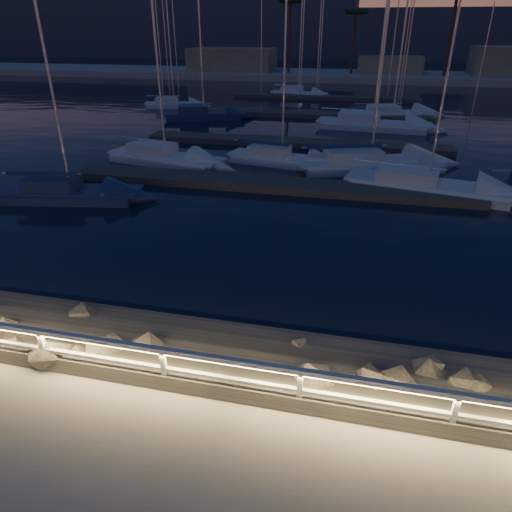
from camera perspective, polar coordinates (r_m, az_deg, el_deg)
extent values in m
plane|color=#AEA89D|center=(11.21, -16.04, -14.56)|extent=(400.00, 400.00, 0.00)
cube|color=#AEA89D|center=(9.88, -23.20, -23.93)|extent=(240.00, 5.00, 0.20)
cube|color=slate|center=(12.40, -12.64, -11.28)|extent=(240.00, 3.45, 1.29)
plane|color=black|center=(87.64, 10.51, 21.30)|extent=(320.00, 320.00, 0.00)
plane|color=black|center=(12.02, -15.28, -18.88)|extent=(400.00, 400.00, 0.00)
cube|color=white|center=(11.90, -25.01, -10.51)|extent=(0.11, 0.11, 1.00)
cube|color=white|center=(10.50, -11.43, -13.62)|extent=(0.11, 0.11, 1.00)
cube|color=white|center=(9.85, 5.47, -16.37)|extent=(0.11, 0.11, 1.00)
cube|color=white|center=(10.08, 23.48, -17.78)|extent=(0.11, 0.11, 1.00)
cube|color=white|center=(10.59, -16.72, -10.47)|extent=(44.00, 0.12, 0.12)
cube|color=white|center=(10.89, -16.37, -12.57)|extent=(44.00, 0.09, 0.09)
cube|color=#EEC66B|center=(10.63, -16.72, -10.88)|extent=(44.00, 0.04, 0.03)
sphere|color=slate|center=(12.81, -5.12, -10.00)|extent=(1.09, 1.09, 1.09)
cube|color=#544C46|center=(24.83, 1.36, 8.95)|extent=(22.00, 2.00, 0.40)
cube|color=#544C46|center=(34.35, 4.85, 13.92)|extent=(22.00, 2.00, 0.40)
cube|color=#544C46|center=(46.04, 7.18, 17.11)|extent=(22.00, 2.00, 0.40)
cube|color=#544C46|center=(57.86, 8.60, 18.98)|extent=(22.00, 2.00, 0.40)
cube|color=#AEA89D|center=(81.64, 10.26, 21.23)|extent=(160.00, 14.00, 1.20)
cube|color=gray|center=(84.45, -2.95, 23.12)|extent=(14.00, 8.00, 4.00)
cube|color=gray|center=(82.44, 16.36, 21.74)|extent=(10.00, 6.00, 3.00)
cube|color=gray|center=(83.58, 28.14, 20.44)|extent=(8.00, 7.00, 4.60)
cylinder|color=#513926|center=(80.19, 4.21, 25.64)|extent=(0.44, 0.44, 10.50)
cylinder|color=#513926|center=(80.24, 12.09, 24.65)|extent=(0.44, 0.44, 9.00)
cylinder|color=#513926|center=(79.97, 23.16, 24.16)|extent=(0.44, 0.44, 11.50)
cube|color=#333B50|center=(137.28, 12.09, 24.97)|extent=(220.00, 30.00, 14.00)
cube|color=#333B50|center=(160.77, -12.04, 25.88)|extent=(120.00, 25.00, 18.00)
cube|color=navy|center=(24.87, -21.99, 6.89)|extent=(6.62, 3.17, 0.54)
cube|color=navy|center=(24.77, -22.13, 7.64)|extent=(7.09, 2.95, 0.15)
cube|color=navy|center=(25.06, -24.11, 8.30)|extent=(2.71, 1.99, 0.64)
cylinder|color=#B9B8BE|center=(23.72, -24.59, 20.48)|extent=(0.12, 0.12, 11.03)
cylinder|color=#B9B8BE|center=(25.13, -25.23, 9.32)|extent=(3.93, 0.76, 0.08)
cube|color=silver|center=(30.07, -11.16, 11.55)|extent=(7.54, 3.98, 0.56)
cube|color=silver|center=(29.98, -11.22, 12.21)|extent=(8.04, 3.77, 0.15)
cube|color=silver|center=(30.50, -12.83, 12.99)|extent=(3.13, 2.39, 0.66)
cylinder|color=#B9B8BE|center=(29.09, -12.43, 24.35)|extent=(0.12, 0.12, 12.47)
cylinder|color=#B9B8BE|center=(30.69, -13.68, 13.97)|extent=(4.39, 1.11, 0.08)
cube|color=silver|center=(29.09, 14.07, 10.75)|extent=(8.69, 5.30, 0.59)
cube|color=silver|center=(28.99, 14.16, 11.46)|extent=(9.21, 5.13, 0.16)
cube|color=silver|center=(28.53, 12.03, 12.23)|extent=(3.70, 3.00, 0.70)
cylinder|color=#B9B8BE|center=(28.06, 15.98, 25.88)|extent=(0.13, 0.13, 14.32)
cylinder|color=#B9B8BE|center=(28.23, 11.00, 13.31)|extent=(4.90, 1.77, 0.09)
cube|color=navy|center=(44.85, -6.50, 16.82)|extent=(7.22, 4.40, 0.58)
cube|color=navy|center=(44.79, -6.53, 17.29)|extent=(7.65, 4.27, 0.16)
cube|color=navy|center=(44.74, -7.83, 17.69)|extent=(3.08, 2.49, 0.69)
cylinder|color=#B9B8BE|center=(44.20, -6.97, 25.04)|extent=(0.13, 0.13, 11.90)
cylinder|color=#B9B8BE|center=(44.67, -8.52, 18.32)|extent=(4.08, 1.48, 0.08)
cube|color=silver|center=(29.47, 3.28, 11.70)|extent=(6.61, 3.20, 0.49)
cube|color=silver|center=(29.39, 3.29, 12.29)|extent=(7.07, 2.98, 0.13)
cube|color=silver|center=(29.61, 1.67, 13.06)|extent=(2.70, 2.00, 0.58)
cylinder|color=#B9B8BE|center=(28.51, 3.61, 23.22)|extent=(0.11, 0.11, 10.99)
cylinder|color=#B9B8BE|center=(29.67, 0.87, 13.99)|extent=(3.91, 0.77, 0.07)
cube|color=silver|center=(41.30, 14.39, 15.33)|extent=(8.88, 3.65, 0.62)
cube|color=silver|center=(41.23, 14.46, 15.87)|extent=(9.56, 3.28, 0.17)
cube|color=silver|center=(41.26, 12.80, 16.61)|extent=(3.55, 2.46, 0.74)
cylinder|color=#B9B8BE|center=(40.58, 15.81, 26.46)|extent=(0.14, 0.14, 15.03)
cylinder|color=#B9B8BE|center=(41.23, 12.01, 17.48)|extent=(5.40, 0.57, 0.09)
cube|color=silver|center=(25.78, 20.59, 7.80)|extent=(8.15, 4.17, 0.52)
cube|color=silver|center=(25.69, 20.71, 8.49)|extent=(8.70, 3.93, 0.14)
cube|color=silver|center=(25.68, 18.43, 9.63)|extent=(3.36, 2.54, 0.62)
cylinder|color=#B9B8BE|center=(24.62, 23.49, 23.71)|extent=(0.11, 0.11, 13.50)
cylinder|color=#B9B8BE|center=(25.62, 17.38, 10.85)|extent=(4.77, 1.10, 0.08)
cube|color=silver|center=(52.01, -10.17, 17.96)|extent=(5.96, 3.12, 0.48)
cube|color=silver|center=(51.96, -10.20, 18.29)|extent=(6.36, 2.95, 0.13)
cube|color=silver|center=(52.06, -11.13, 18.57)|extent=(2.47, 1.88, 0.57)
cylinder|color=#B9B8BE|center=(51.49, -10.68, 23.81)|extent=(0.11, 0.11, 9.87)
cylinder|color=#B9B8BE|center=(52.07, -11.62, 19.02)|extent=(3.48, 0.87, 0.07)
cube|color=silver|center=(47.24, 16.76, 16.41)|extent=(7.71, 4.44, 0.53)
cube|color=silver|center=(47.18, 16.82, 16.81)|extent=(8.19, 4.26, 0.14)
cube|color=silver|center=(46.80, 15.65, 17.30)|extent=(3.25, 2.57, 0.62)
cylinder|color=#B9B8BE|center=(46.62, 17.96, 24.60)|extent=(0.12, 0.12, 12.71)
cylinder|color=#B9B8BE|center=(46.57, 15.11, 17.92)|extent=(4.41, 1.39, 0.08)
cube|color=silver|center=(60.20, 5.32, 19.40)|extent=(6.74, 3.32, 0.50)
cube|color=silver|center=(60.16, 5.34, 19.70)|extent=(7.20, 3.10, 0.14)
cube|color=silver|center=(60.41, 4.49, 20.07)|extent=(2.77, 2.05, 0.59)
cylinder|color=#B9B8BE|center=(59.73, 5.59, 25.12)|extent=(0.11, 0.11, 11.20)
cylinder|color=#B9B8BE|center=(60.51, 4.08, 20.53)|extent=(3.97, 0.83, 0.07)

